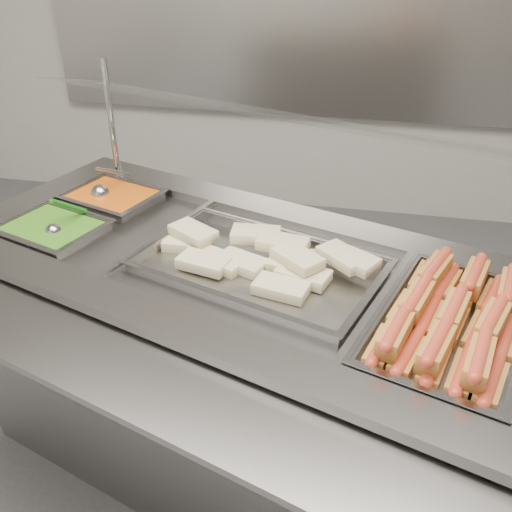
% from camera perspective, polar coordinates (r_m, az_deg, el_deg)
% --- Properties ---
extents(back_panel, '(3.00, 0.04, 1.20)m').
position_cam_1_polar(back_panel, '(3.30, 5.87, 23.88)').
color(back_panel, gray).
rests_on(back_panel, ground).
extents(steam_counter, '(1.83, 1.24, 0.81)m').
position_cam_1_polar(steam_counter, '(1.77, -1.28, -11.49)').
color(steam_counter, gray).
rests_on(steam_counter, ground).
extents(tray_rail, '(1.60, 0.81, 0.05)m').
position_cam_1_polar(tray_rail, '(1.26, -12.55, -11.21)').
color(tray_rail, gray).
rests_on(tray_rail, steam_counter).
extents(sneeze_guard, '(1.48, 0.72, 0.39)m').
position_cam_1_polar(sneeze_guard, '(1.55, 2.28, 13.49)').
color(sneeze_guard, silver).
rests_on(sneeze_guard, steam_counter).
extents(pan_hotdogs, '(0.45, 0.56, 0.09)m').
position_cam_1_polar(pan_hotdogs, '(1.39, 18.85, -7.52)').
color(pan_hotdogs, gray).
rests_on(pan_hotdogs, steam_counter).
extents(pan_wraps, '(0.69, 0.53, 0.06)m').
position_cam_1_polar(pan_wraps, '(1.51, 0.29, -1.51)').
color(pan_wraps, gray).
rests_on(pan_wraps, steam_counter).
extents(pan_beans, '(0.32, 0.29, 0.09)m').
position_cam_1_polar(pan_beans, '(1.95, -14.03, 4.98)').
color(pan_beans, gray).
rests_on(pan_beans, steam_counter).
extents(pan_peas, '(0.32, 0.29, 0.09)m').
position_cam_1_polar(pan_peas, '(1.80, -19.56, 1.75)').
color(pan_peas, gray).
rests_on(pan_peas, steam_counter).
extents(hotdogs_in_buns, '(0.37, 0.52, 0.10)m').
position_cam_1_polar(hotdogs_in_buns, '(1.36, 18.87, -6.13)').
color(hotdogs_in_buns, '#97601F').
rests_on(hotdogs_in_buns, pan_hotdogs).
extents(tortilla_wraps, '(0.61, 0.30, 0.06)m').
position_cam_1_polar(tortilla_wraps, '(1.52, 1.11, -0.10)').
color(tortilla_wraps, tan).
rests_on(tortilla_wraps, pan_wraps).
extents(ladle, '(0.08, 0.17, 0.13)m').
position_cam_1_polar(ladle, '(1.95, -15.22, 6.16)').
color(ladle, '#AEAFB3').
rests_on(ladle, pan_beans).
extents(serving_spoon, '(0.07, 0.15, 0.13)m').
position_cam_1_polar(serving_spoon, '(1.76, -19.32, 2.74)').
color(serving_spoon, '#AEAFB3').
rests_on(serving_spoon, pan_peas).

